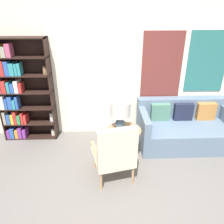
# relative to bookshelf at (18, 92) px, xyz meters

# --- Properties ---
(ground_plane) EXTENTS (14.00, 14.00, 0.00)m
(ground_plane) POSITION_rel_bookshelf_xyz_m (1.76, -1.85, -0.97)
(ground_plane) COLOR #66605B
(wall_back) EXTENTS (6.40, 0.08, 2.70)m
(wall_back) POSITION_rel_bookshelf_xyz_m (1.80, 0.18, 0.39)
(wall_back) COLOR silver
(wall_back) RESTS_ON ground_plane
(bookshelf) EXTENTS (1.01, 0.30, 1.95)m
(bookshelf) POSITION_rel_bookshelf_xyz_m (0.00, 0.00, 0.00)
(bookshelf) COLOR black
(bookshelf) RESTS_ON ground_plane
(armchair) EXTENTS (0.68, 0.70, 0.96)m
(armchair) POSITION_rel_bookshelf_xyz_m (1.76, -1.34, -0.45)
(armchair) COLOR tan
(armchair) RESTS_ON ground_plane
(couch) EXTENTS (1.74, 0.94, 0.80)m
(couch) POSITION_rel_bookshelf_xyz_m (3.14, -0.30, -0.66)
(couch) COLOR slate
(couch) RESTS_ON ground_plane
(side_table) EXTENTS (0.57, 0.57, 0.58)m
(side_table) POSITION_rel_bookshelf_xyz_m (1.93, -0.80, -0.45)
(side_table) COLOR #99704C
(side_table) RESTS_ON ground_plane
(table_lamp) EXTENTS (0.32, 0.32, 0.47)m
(table_lamp) POSITION_rel_bookshelf_xyz_m (1.87, -0.76, -0.08)
(table_lamp) COLOR slate
(table_lamp) RESTS_ON side_table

